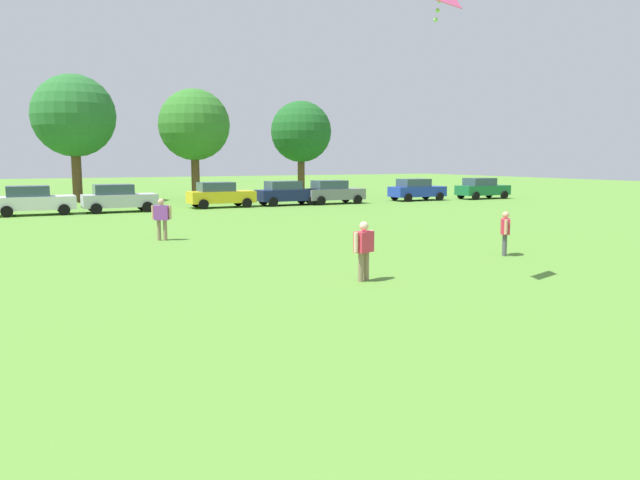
# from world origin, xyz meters

# --- Properties ---
(ground_plane) EXTENTS (160.00, 160.00, 0.00)m
(ground_plane) POSITION_xyz_m (0.00, 30.00, 0.00)
(ground_plane) COLOR #568C33
(adult_bystander) EXTENTS (0.71, 0.45, 1.58)m
(adult_bystander) POSITION_xyz_m (6.93, 13.11, 0.94)
(adult_bystander) COLOR #8C7259
(adult_bystander) RESTS_ON ground
(bystander_near_trees) EXTENTS (0.51, 0.57, 1.47)m
(bystander_near_trees) POSITION_xyz_m (13.33, 14.75, 0.87)
(bystander_near_trees) COLOR #4C4C51
(bystander_near_trees) RESTS_ON ground
(bystander_midfield) EXTENTS (0.72, 0.51, 1.66)m
(bystander_midfield) POSITION_xyz_m (3.94, 23.69, 0.98)
(bystander_midfield) COLOR #8C7259
(bystander_midfield) RESTS_ON ground
(parked_car_white_1) EXTENTS (4.30, 2.02, 1.68)m
(parked_car_white_1) POSITION_xyz_m (-0.26, 38.04, 0.86)
(parked_car_white_1) COLOR white
(parked_car_white_1) RESTS_ON ground
(parked_car_silver_2) EXTENTS (4.30, 2.02, 1.68)m
(parked_car_silver_2) POSITION_xyz_m (4.39, 38.00, 0.86)
(parked_car_silver_2) COLOR silver
(parked_car_silver_2) RESTS_ON ground
(parked_car_yellow_3) EXTENTS (4.30, 2.02, 1.68)m
(parked_car_yellow_3) POSITION_xyz_m (10.95, 38.64, 0.86)
(parked_car_yellow_3) COLOR yellow
(parked_car_yellow_3) RESTS_ON ground
(parked_car_navy_4) EXTENTS (4.30, 2.02, 1.68)m
(parked_car_navy_4) POSITION_xyz_m (15.71, 38.59, 0.86)
(parked_car_navy_4) COLOR #141E4C
(parked_car_navy_4) RESTS_ON ground
(parked_car_gray_5) EXTENTS (4.30, 2.02, 1.68)m
(parked_car_gray_5) POSITION_xyz_m (19.17, 38.31, 0.86)
(parked_car_gray_5) COLOR slate
(parked_car_gray_5) RESTS_ON ground
(parked_car_blue_6) EXTENTS (4.30, 2.02, 1.68)m
(parked_car_blue_6) POSITION_xyz_m (26.57, 38.54, 0.86)
(parked_car_blue_6) COLOR #1E38AD
(parked_car_blue_6) RESTS_ON ground
(parked_car_green_7) EXTENTS (4.30, 2.02, 1.68)m
(parked_car_green_7) POSITION_xyz_m (32.52, 37.91, 0.86)
(parked_car_green_7) COLOR #196B38
(parked_car_green_7) RESTS_ON ground
(tree_center) EXTENTS (5.98, 5.98, 9.32)m
(tree_center) POSITION_xyz_m (3.01, 48.24, 6.29)
(tree_center) COLOR brown
(tree_center) RESTS_ON ground
(tree_right) EXTENTS (5.51, 5.51, 8.59)m
(tree_right) POSITION_xyz_m (11.62, 47.14, 5.80)
(tree_right) COLOR brown
(tree_right) RESTS_ON ground
(tree_far_right) EXTENTS (5.22, 5.22, 8.13)m
(tree_far_right) POSITION_xyz_m (21.20, 48.10, 5.49)
(tree_far_right) COLOR brown
(tree_far_right) RESTS_ON ground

